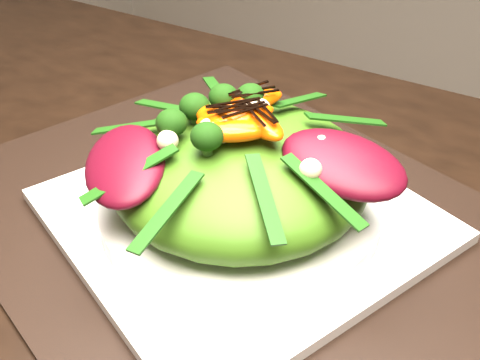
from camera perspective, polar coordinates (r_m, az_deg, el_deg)
The scene contains 10 objects.
dining_table at distance 0.44m, azimuth 4.98°, elevation -17.12°, with size 1.60×0.90×0.75m, color black.
placemat at distance 0.50m, azimuth 0.00°, elevation -4.27°, with size 0.53×0.40×0.00m, color black.
plate_base at distance 0.50m, azimuth 0.00°, elevation -3.59°, with size 0.29×0.29×0.01m, color silver.
salad_bowl at distance 0.49m, azimuth 0.00°, elevation -2.28°, with size 0.24×0.24×0.02m, color white.
lettuce_mound at distance 0.47m, azimuth 0.00°, elevation 0.99°, with size 0.22×0.22×0.07m, color #3A6412.
radicchio_leaf at distance 0.43m, azimuth 10.44°, elevation 1.65°, with size 0.10×0.06×0.02m, color #3D0611.
orange_segment at distance 0.45m, azimuth -0.08°, elevation 6.27°, with size 0.06×0.02×0.02m, color #E54103.
broccoli_floret at distance 0.49m, azimuth -4.84°, elevation 8.73°, with size 0.04×0.04×0.04m, color #0A3509.
macadamia_nut at distance 0.40m, azimuth 0.30°, elevation 0.40°, with size 0.02×0.02×0.02m, color #C3BA89.
balsamic_drizzle at distance 0.45m, azimuth -0.08°, elevation 7.18°, with size 0.04×0.00×0.00m, color black.
Camera 1 is at (0.11, -0.24, 1.08)m, focal length 42.00 mm.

